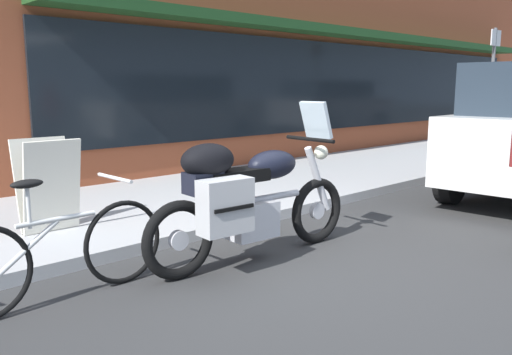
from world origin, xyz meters
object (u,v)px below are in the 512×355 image
object	(u,v)px
parked_bicycle	(58,253)
sandwich_board_sign	(48,185)
touring_motorcycle	(246,196)
parking_sign_pole	(492,81)

from	to	relation	value
parked_bicycle	sandwich_board_sign	world-z (taller)	sandwich_board_sign
sandwich_board_sign	touring_motorcycle	bearing A→B (deg)	-61.18
sandwich_board_sign	parking_sign_pole	size ratio (longest dim) A/B	0.35
parked_bicycle	touring_motorcycle	bearing A→B (deg)	-11.08
parked_bicycle	parking_sign_pole	distance (m)	9.86
sandwich_board_sign	parking_sign_pole	world-z (taller)	parking_sign_pole
parked_bicycle	sandwich_board_sign	xyz separation A→B (m)	(0.55, 1.51, 0.21)
touring_motorcycle	sandwich_board_sign	xyz separation A→B (m)	(-1.00, 1.82, -0.02)
touring_motorcycle	parked_bicycle	distance (m)	1.59
touring_motorcycle	parked_bicycle	size ratio (longest dim) A/B	1.31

